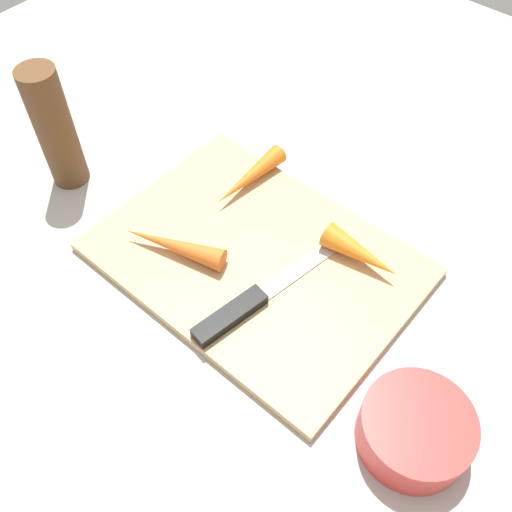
{
  "coord_description": "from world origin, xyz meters",
  "views": [
    {
      "loc": [
        0.26,
        -0.31,
        0.54
      ],
      "look_at": [
        0.0,
        0.0,
        0.01
      ],
      "focal_mm": 40.08,
      "sensor_mm": 36.0,
      "label": 1
    }
  ],
  "objects_px": {
    "carrot_shortest": "(361,254)",
    "pepper_grinder": "(55,129)",
    "knife": "(240,309)",
    "carrot_longest": "(173,245)",
    "cutting_board": "(256,259)",
    "carrot_medium": "(249,177)",
    "small_bowl": "(415,430)"
  },
  "relations": [
    {
      "from": "carrot_shortest",
      "to": "carrot_longest",
      "type": "relative_size",
      "value": 0.76
    },
    {
      "from": "cutting_board",
      "to": "carrot_shortest",
      "type": "height_order",
      "value": "carrot_shortest"
    },
    {
      "from": "pepper_grinder",
      "to": "carrot_shortest",
      "type": "bearing_deg",
      "value": 18.28
    },
    {
      "from": "knife",
      "to": "carrot_shortest",
      "type": "height_order",
      "value": "carrot_shortest"
    },
    {
      "from": "carrot_shortest",
      "to": "pepper_grinder",
      "type": "relative_size",
      "value": 0.57
    },
    {
      "from": "cutting_board",
      "to": "small_bowl",
      "type": "xyz_separation_m",
      "value": [
        0.25,
        -0.06,
        0.02
      ]
    },
    {
      "from": "carrot_medium",
      "to": "carrot_longest",
      "type": "height_order",
      "value": "same"
    },
    {
      "from": "cutting_board",
      "to": "carrot_longest",
      "type": "height_order",
      "value": "carrot_longest"
    },
    {
      "from": "cutting_board",
      "to": "knife",
      "type": "relative_size",
      "value": 1.79
    },
    {
      "from": "carrot_shortest",
      "to": "carrot_longest",
      "type": "distance_m",
      "value": 0.22
    },
    {
      "from": "knife",
      "to": "carrot_longest",
      "type": "relative_size",
      "value": 1.6
    },
    {
      "from": "knife",
      "to": "small_bowl",
      "type": "xyz_separation_m",
      "value": [
        0.21,
        0.01,
        0.01
      ]
    },
    {
      "from": "small_bowl",
      "to": "pepper_grinder",
      "type": "xyz_separation_m",
      "value": [
        -0.53,
        0.01,
        0.06
      ]
    },
    {
      "from": "cutting_board",
      "to": "carrot_medium",
      "type": "bearing_deg",
      "value": 135.01
    },
    {
      "from": "carrot_medium",
      "to": "carrot_longest",
      "type": "distance_m",
      "value": 0.14
    },
    {
      "from": "cutting_board",
      "to": "knife",
      "type": "height_order",
      "value": "knife"
    },
    {
      "from": "carrot_shortest",
      "to": "carrot_medium",
      "type": "distance_m",
      "value": 0.18
    },
    {
      "from": "carrot_shortest",
      "to": "carrot_medium",
      "type": "height_order",
      "value": "carrot_shortest"
    },
    {
      "from": "carrot_medium",
      "to": "pepper_grinder",
      "type": "distance_m",
      "value": 0.24
    },
    {
      "from": "carrot_shortest",
      "to": "carrot_medium",
      "type": "xyz_separation_m",
      "value": [
        -0.18,
        0.01,
        -0.0
      ]
    },
    {
      "from": "cutting_board",
      "to": "knife",
      "type": "xyz_separation_m",
      "value": [
        0.04,
        -0.07,
        0.01
      ]
    },
    {
      "from": "carrot_medium",
      "to": "small_bowl",
      "type": "height_order",
      "value": "small_bowl"
    },
    {
      "from": "carrot_medium",
      "to": "small_bowl",
      "type": "xyz_separation_m",
      "value": [
        0.33,
        -0.15,
        -0.0
      ]
    },
    {
      "from": "pepper_grinder",
      "to": "cutting_board",
      "type": "bearing_deg",
      "value": 10.71
    },
    {
      "from": "carrot_shortest",
      "to": "pepper_grinder",
      "type": "xyz_separation_m",
      "value": [
        -0.38,
        -0.12,
        0.06
      ]
    },
    {
      "from": "carrot_medium",
      "to": "pepper_grinder",
      "type": "height_order",
      "value": "pepper_grinder"
    },
    {
      "from": "pepper_grinder",
      "to": "knife",
      "type": "bearing_deg",
      "value": -3.08
    },
    {
      "from": "pepper_grinder",
      "to": "small_bowl",
      "type": "bearing_deg",
      "value": -1.29
    },
    {
      "from": "cutting_board",
      "to": "knife",
      "type": "bearing_deg",
      "value": -62.33
    },
    {
      "from": "cutting_board",
      "to": "pepper_grinder",
      "type": "relative_size",
      "value": 2.17
    },
    {
      "from": "cutting_board",
      "to": "carrot_shortest",
      "type": "xyz_separation_m",
      "value": [
        0.1,
        0.07,
        0.02
      ]
    },
    {
      "from": "carrot_longest",
      "to": "pepper_grinder",
      "type": "xyz_separation_m",
      "value": [
        -0.2,
        0.01,
        0.06
      ]
    }
  ]
}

